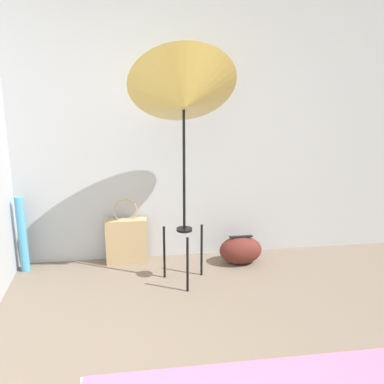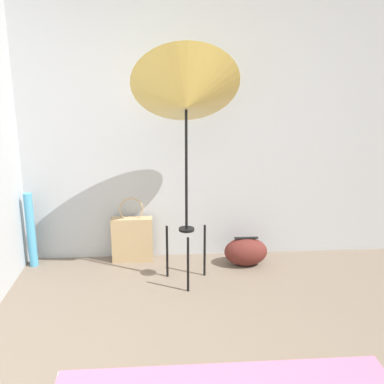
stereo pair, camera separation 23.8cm
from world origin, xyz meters
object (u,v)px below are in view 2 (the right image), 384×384
(paper_roll, at_px, (31,230))
(tote_bag, at_px, (132,239))
(photo_umbrella, at_px, (186,97))
(duffel_bag, at_px, (246,252))

(paper_roll, bearing_deg, tote_bag, 3.08)
(tote_bag, bearing_deg, photo_umbrella, -43.66)
(photo_umbrella, xyz_separation_m, paper_roll, (-1.37, 0.40, -1.18))
(photo_umbrella, distance_m, tote_bag, 1.46)
(duffel_bag, distance_m, paper_roll, 1.94)
(duffel_bag, bearing_deg, photo_umbrella, -153.05)
(tote_bag, height_order, paper_roll, paper_roll)
(duffel_bag, bearing_deg, paper_roll, 176.37)
(photo_umbrella, distance_m, paper_roll, 1.85)
(photo_umbrella, xyz_separation_m, tote_bag, (-0.47, 0.45, -1.31))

